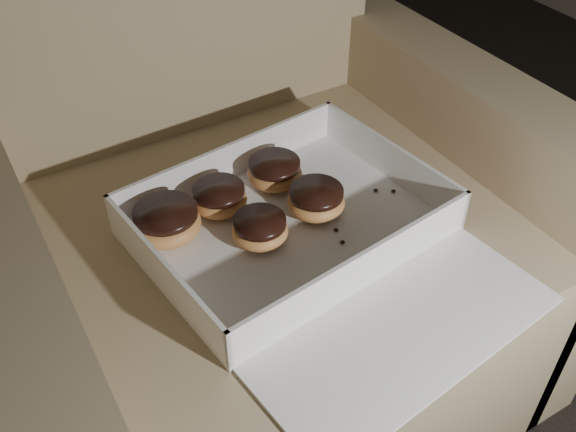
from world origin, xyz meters
The scene contains 11 objects.
armchair centered at (0.27, 0.52, 0.28)m, with size 0.84×0.71×0.88m.
bakery_box centered at (0.28, 0.38, 0.41)m, with size 0.45×0.51×0.07m.
donut_a centered at (0.23, 0.41, 0.42)m, with size 0.08×0.08×0.04m.
donut_b centered at (0.32, 0.42, 0.42)m, with size 0.08×0.08×0.04m.
donut_c centered at (0.12, 0.48, 0.43)m, with size 0.09×0.09×0.05m.
donut_d centered at (0.21, 0.50, 0.42)m, with size 0.08×0.08×0.04m.
donut_e centered at (0.30, 0.51, 0.42)m, with size 0.08×0.08×0.04m.
crumb_a centered at (0.45, 0.40, 0.40)m, with size 0.01×0.01×0.00m, color black.
crumb_b centered at (0.32, 0.35, 0.40)m, with size 0.01×0.01×0.00m, color black.
crumb_c centered at (0.32, 0.37, 0.40)m, with size 0.01×0.01×0.00m, color black.
crumb_d centered at (0.42, 0.42, 0.40)m, with size 0.01×0.01×0.00m, color black.
Camera 1 is at (-0.07, -0.16, 1.00)m, focal length 40.00 mm.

